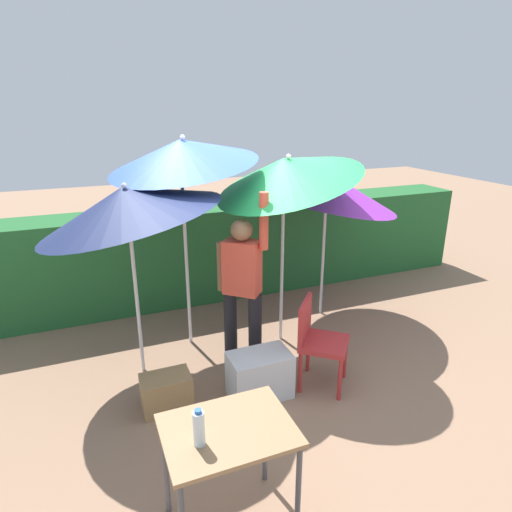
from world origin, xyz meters
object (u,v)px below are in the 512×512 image
umbrella_rainbow (127,203)px  person_vendor (242,282)px  chair_plastic (317,338)px  bottle_water (199,428)px  umbrella_yellow (326,186)px  umbrella_navy (182,153)px  umbrella_orange (286,171)px  folding_table (228,441)px  crate_cardboard (167,392)px  cooler_box (260,375)px

umbrella_rainbow → person_vendor: umbrella_rainbow is taller
chair_plastic → bottle_water: 1.97m
umbrella_yellow → umbrella_navy: (-1.80, -0.15, 0.48)m
umbrella_orange → folding_table: size_ratio=2.98×
crate_cardboard → folding_table: size_ratio=0.56×
umbrella_rainbow → crate_cardboard: umbrella_rainbow is taller
umbrella_yellow → cooler_box: size_ratio=3.58×
person_vendor → folding_table: (-0.76, -1.80, -0.25)m
person_vendor → folding_table: person_vendor is taller
umbrella_orange → crate_cardboard: umbrella_orange is taller
chair_plastic → umbrella_yellow: bearing=58.5°
chair_plastic → bottle_water: (-1.49, -1.23, 0.39)m
person_vendor → bottle_water: bearing=-117.1°
umbrella_rainbow → bottle_water: (0.09, -2.08, -0.90)m
umbrella_rainbow → cooler_box: 2.03m
umbrella_orange → umbrella_navy: (-1.01, 0.34, 0.19)m
umbrella_rainbow → umbrella_yellow: size_ratio=1.04×
umbrella_orange → umbrella_rainbow: bearing=-178.3°
chair_plastic → bottle_water: size_ratio=3.71×
cooler_box → crate_cardboard: cooler_box is taller
umbrella_yellow → cooler_box: 2.47m
umbrella_rainbow → umbrella_navy: (0.63, 0.39, 0.39)m
umbrella_orange → folding_table: bearing=-123.3°
person_vendor → crate_cardboard: bearing=-153.8°
folding_table → bottle_water: 0.29m
umbrella_rainbow → umbrella_orange: bearing=1.7°
person_vendor → chair_plastic: bearing=-49.6°
chair_plastic → bottle_water: bearing=-140.5°
crate_cardboard → chair_plastic: bearing=-7.1°
umbrella_rainbow → umbrella_yellow: (2.43, 0.54, -0.09)m
cooler_box → crate_cardboard: (-0.86, 0.15, -0.06)m
cooler_box → crate_cardboard: size_ratio=1.30×
chair_plastic → cooler_box: (-0.59, 0.03, -0.29)m
umbrella_rainbow → folding_table: size_ratio=2.72×
chair_plastic → folding_table: chair_plastic is taller
person_vendor → chair_plastic: size_ratio=2.11×
umbrella_orange → crate_cardboard: (-1.51, -0.72, -1.83)m
umbrella_navy → umbrella_yellow: bearing=4.7°
umbrella_rainbow → cooler_box: (0.99, -0.82, -1.58)m
umbrella_rainbow → chair_plastic: bearing=-28.3°
crate_cardboard → folding_table: bearing=-83.5°
umbrella_rainbow → umbrella_yellow: 2.49m
umbrella_orange → umbrella_yellow: umbrella_orange is taller
umbrella_orange → folding_table: (-1.36, -2.07, -1.31)m
chair_plastic → bottle_water: bottle_water is taller
umbrella_yellow → cooler_box: (-1.44, -1.36, -1.48)m
umbrella_yellow → chair_plastic: 2.02m
bottle_water → umbrella_orange: bearing=53.9°
umbrella_orange → bottle_water: size_ratio=9.93×
person_vendor → chair_plastic: (0.54, -0.63, -0.42)m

